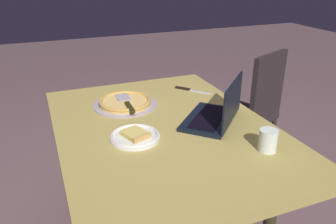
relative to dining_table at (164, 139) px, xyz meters
The scene contains 7 objects.
dining_table is the anchor object (origin of this frame).
laptop 0.28m from the dining_table, 103.54° to the right, with size 0.38×0.38×0.21m.
pizza_plate 0.20m from the dining_table, 115.43° to the left, with size 0.22×0.22×0.04m.
pizza_tray 0.33m from the dining_table, 18.48° to the left, with size 0.34×0.34×0.04m.
table_knife 0.50m from the dining_table, 39.09° to the right, with size 0.19×0.16×0.01m.
drink_cup 0.49m from the dining_table, 140.29° to the right, with size 0.07×0.07×0.09m.
chair_near 1.03m from the dining_table, 59.78° to the right, with size 0.52×0.52×0.93m.
Camera 1 is at (-1.31, 0.51, 1.47)m, focal length 35.94 mm.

